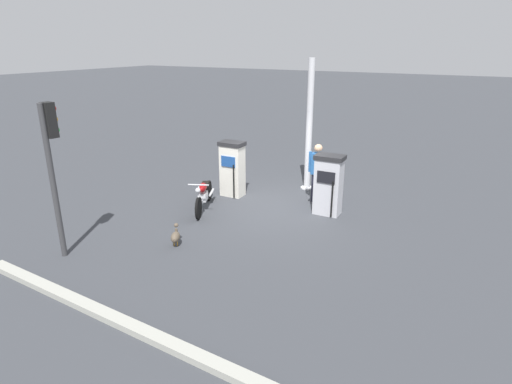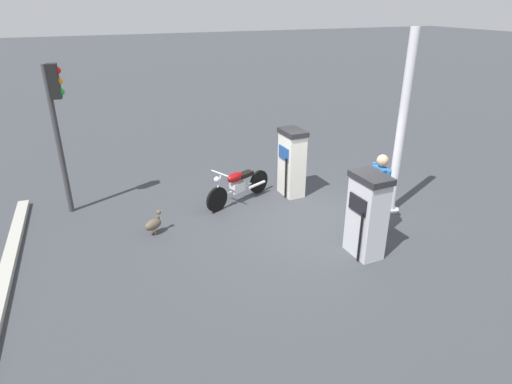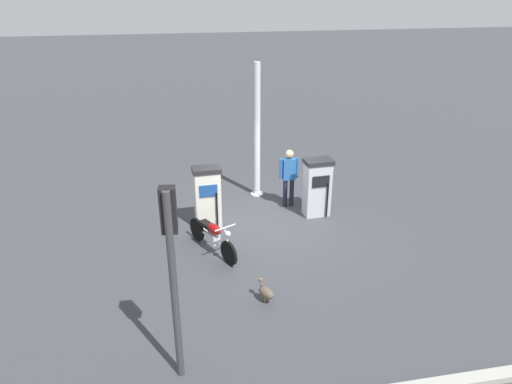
{
  "view_description": "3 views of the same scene",
  "coord_description": "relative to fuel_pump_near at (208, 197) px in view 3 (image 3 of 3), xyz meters",
  "views": [
    {
      "loc": [
        10.26,
        5.22,
        4.49
      ],
      "look_at": [
        1.06,
        0.05,
        0.79
      ],
      "focal_mm": 29.95,
      "sensor_mm": 36.0,
      "label": 1
    },
    {
      "loc": [
        4.46,
        7.4,
        4.57
      ],
      "look_at": [
        1.18,
        -0.33,
        0.81
      ],
      "focal_mm": 30.23,
      "sensor_mm": 36.0,
      "label": 2
    },
    {
      "loc": [
        10.97,
        -2.76,
        5.97
      ],
      "look_at": [
        0.46,
        -0.39,
        1.22
      ],
      "focal_mm": 32.53,
      "sensor_mm": 36.0,
      "label": 3
    }
  ],
  "objects": [
    {
      "name": "ground_plane",
      "position": [
        0.3,
        1.54,
        -0.86
      ],
      "size": [
        120.0,
        120.0,
        0.0
      ],
      "primitive_type": "plane",
      "color": "#383A3F"
    },
    {
      "name": "fuel_pump_near",
      "position": [
        0.0,
        0.0,
        0.0
      ],
      "size": [
        0.55,
        0.75,
        1.7
      ],
      "color": "silver",
      "rests_on": "ground"
    },
    {
      "name": "fuel_pump_far",
      "position": [
        -0.0,
        3.09,
        -0.01
      ],
      "size": [
        0.56,
        0.79,
        1.67
      ],
      "color": "silver",
      "rests_on": "ground"
    },
    {
      "name": "motorcycle_near_pump",
      "position": [
        1.42,
        -0.07,
        -0.41
      ],
      "size": [
        1.9,
        0.97,
        0.94
      ],
      "color": "black",
      "rests_on": "ground"
    },
    {
      "name": "attendant_person",
      "position": [
        -0.73,
        2.47,
        0.15
      ],
      "size": [
        0.24,
        0.57,
        1.75
      ],
      "color": "#1E1E2D",
      "rests_on": "ground"
    },
    {
      "name": "wandering_duck",
      "position": [
        3.63,
        0.72,
        -0.62
      ],
      "size": [
        0.48,
        0.37,
        0.5
      ],
      "color": "brown",
      "rests_on": "ground"
    },
    {
      "name": "roadside_traffic_light",
      "position": [
        5.14,
        -1.14,
        1.46
      ],
      "size": [
        0.39,
        0.26,
        3.37
      ],
      "color": "#38383A",
      "rests_on": "ground"
    },
    {
      "name": "canopy_support_pole",
      "position": [
        -1.74,
        1.75,
        1.1
      ],
      "size": [
        0.4,
        0.4,
        4.08
      ],
      "color": "silver",
      "rests_on": "ground"
    }
  ]
}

